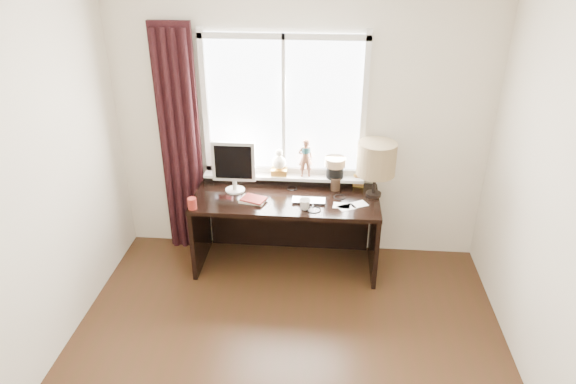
# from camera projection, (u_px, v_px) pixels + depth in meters

# --- Properties ---
(ceiling) EXTENTS (3.50, 4.00, 0.00)m
(ceiling) POSITION_uv_depth(u_px,v_px,m) (276.00, 10.00, 2.40)
(ceiling) COLOR white
(ceiling) RESTS_ON wall_back
(wall_back) EXTENTS (3.50, 0.00, 2.60)m
(wall_back) POSITION_uv_depth(u_px,v_px,m) (300.00, 127.00, 4.77)
(wall_back) COLOR beige
(wall_back) RESTS_ON ground
(laptop) EXTENTS (0.30, 0.20, 0.02)m
(laptop) POSITION_uv_depth(u_px,v_px,m) (309.00, 201.00, 4.61)
(laptop) COLOR silver
(laptop) RESTS_ON desk
(mug) EXTENTS (0.13, 0.13, 0.10)m
(mug) POSITION_uv_depth(u_px,v_px,m) (305.00, 204.00, 4.48)
(mug) COLOR white
(mug) RESTS_ON desk
(red_cup) EXTENTS (0.08, 0.08, 0.10)m
(red_cup) POSITION_uv_depth(u_px,v_px,m) (192.00, 204.00, 4.48)
(red_cup) COLOR maroon
(red_cup) RESTS_ON desk
(window) EXTENTS (1.52, 0.22, 1.40)m
(window) POSITION_uv_depth(u_px,v_px,m) (285.00, 128.00, 4.73)
(window) COLOR white
(window) RESTS_ON ground
(curtain) EXTENTS (0.38, 0.09, 2.25)m
(curtain) POSITION_uv_depth(u_px,v_px,m) (180.00, 145.00, 4.85)
(curtain) COLOR black
(curtain) RESTS_ON floor
(desk) EXTENTS (1.70, 0.70, 0.75)m
(desk) POSITION_uv_depth(u_px,v_px,m) (287.00, 215.00, 4.90)
(desk) COLOR black
(desk) RESTS_ON floor
(monitor) EXTENTS (0.40, 0.18, 0.49)m
(monitor) POSITION_uv_depth(u_px,v_px,m) (234.00, 164.00, 4.69)
(monitor) COLOR beige
(monitor) RESTS_ON desk
(notebook_stack) EXTENTS (0.26, 0.21, 0.03)m
(notebook_stack) POSITION_uv_depth(u_px,v_px,m) (253.00, 200.00, 4.63)
(notebook_stack) COLOR beige
(notebook_stack) RESTS_ON desk
(brush_holder) EXTENTS (0.09, 0.09, 0.25)m
(brush_holder) POSITION_uv_depth(u_px,v_px,m) (335.00, 184.00, 4.81)
(brush_holder) COLOR black
(brush_holder) RESTS_ON desk
(icon_frame) EXTENTS (0.10, 0.04, 0.13)m
(icon_frame) POSITION_uv_depth(u_px,v_px,m) (359.00, 181.00, 4.86)
(icon_frame) COLOR gold
(icon_frame) RESTS_ON desk
(table_lamp) EXTENTS (0.35, 0.35, 0.52)m
(table_lamp) POSITION_uv_depth(u_px,v_px,m) (376.00, 159.00, 4.56)
(table_lamp) COLOR black
(table_lamp) RESTS_ON desk
(loose_papers) EXTENTS (0.32, 0.23, 0.00)m
(loose_papers) POSITION_uv_depth(u_px,v_px,m) (349.00, 206.00, 4.55)
(loose_papers) COLOR white
(loose_papers) RESTS_ON desk
(desk_cables) EXTENTS (0.57, 0.53, 0.01)m
(desk_cables) POSITION_uv_depth(u_px,v_px,m) (316.00, 200.00, 4.64)
(desk_cables) COLOR black
(desk_cables) RESTS_ON desk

